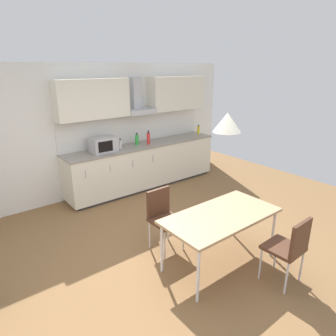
% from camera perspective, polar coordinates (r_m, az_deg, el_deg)
% --- Properties ---
extents(ground_plane, '(8.70, 7.84, 0.02)m').
position_cam_1_polar(ground_plane, '(4.36, 0.36, -15.98)').
color(ground_plane, brown).
extents(wall_back, '(6.96, 0.10, 2.54)m').
position_cam_1_polar(wall_back, '(6.02, -15.73, 6.56)').
color(wall_back, white).
rests_on(wall_back, ground_plane).
extents(kitchen_counter, '(3.41, 0.66, 0.93)m').
position_cam_1_polar(kitchen_counter, '(6.43, -4.54, 0.56)').
color(kitchen_counter, '#333333').
rests_on(kitchen_counter, ground_plane).
extents(backsplash_tile, '(3.39, 0.02, 0.55)m').
position_cam_1_polar(backsplash_tile, '(6.49, -6.22, 7.43)').
color(backsplash_tile, silver).
rests_on(backsplash_tile, kitchen_counter).
extents(upper_wall_cabinets, '(3.39, 0.40, 0.72)m').
position_cam_1_polar(upper_wall_cabinets, '(6.25, -5.66, 13.44)').
color(upper_wall_cabinets, silver).
extents(microwave, '(0.48, 0.35, 0.28)m').
position_cam_1_polar(microwave, '(5.82, -12.21, 4.42)').
color(microwave, '#ADADB2').
rests_on(microwave, kitchen_counter).
extents(bottle_green, '(0.08, 0.08, 0.25)m').
position_cam_1_polar(bottle_green, '(6.25, -5.94, 5.42)').
color(bottle_green, green).
rests_on(bottle_green, kitchen_counter).
extents(bottle_white, '(0.06, 0.06, 0.21)m').
position_cam_1_polar(bottle_white, '(5.97, -9.07, 4.48)').
color(bottle_white, white).
rests_on(bottle_white, kitchen_counter).
extents(bottle_red, '(0.07, 0.07, 0.29)m').
position_cam_1_polar(bottle_red, '(6.26, -3.76, 5.66)').
color(bottle_red, red).
rests_on(bottle_red, kitchen_counter).
extents(bottle_yellow, '(0.06, 0.06, 0.22)m').
position_cam_1_polar(bottle_yellow, '(7.27, 5.81, 7.23)').
color(bottle_yellow, yellow).
rests_on(bottle_yellow, kitchen_counter).
extents(dining_table, '(1.51, 0.77, 0.72)m').
position_cam_1_polar(dining_table, '(3.87, 10.08, -9.30)').
color(dining_table, tan).
rests_on(dining_table, ground_plane).
extents(chair_near_right, '(0.41, 0.41, 0.87)m').
position_cam_1_polar(chair_near_right, '(3.82, 22.31, -13.41)').
color(chair_near_right, '#4C2D1E').
rests_on(chair_near_right, ground_plane).
extents(chair_far_left, '(0.41, 0.41, 0.87)m').
position_cam_1_polar(chair_far_left, '(4.22, -1.01, -8.63)').
color(chair_far_left, '#4C2D1E').
rests_on(chair_far_left, ground_plane).
extents(pendant_lamp, '(0.32, 0.32, 0.22)m').
position_cam_1_polar(pendant_lamp, '(3.48, 11.22, 8.51)').
color(pendant_lamp, silver).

